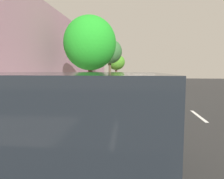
# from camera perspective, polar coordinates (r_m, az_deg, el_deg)

# --- Properties ---
(ground) EXTENTS (64.80, 64.80, 0.00)m
(ground) POSITION_cam_1_polar(r_m,az_deg,el_deg) (14.95, 7.30, -1.94)
(ground) COLOR #292929
(sidewalk) EXTENTS (4.08, 40.50, 0.14)m
(sidewalk) POSITION_cam_1_polar(r_m,az_deg,el_deg) (15.47, -7.55, -1.41)
(sidewalk) COLOR gray
(sidewalk) RESTS_ON ground
(curb_edge) EXTENTS (0.16, 40.50, 0.14)m
(curb_edge) POSITION_cam_1_polar(r_m,az_deg,el_deg) (15.06, 0.27, -1.56)
(curb_edge) COLOR gray
(curb_edge) RESTS_ON ground
(lane_stripe_centre) EXTENTS (0.14, 40.00, 0.01)m
(lane_stripe_centre) POSITION_cam_1_polar(r_m,az_deg,el_deg) (15.42, 17.21, -1.90)
(lane_stripe_centre) COLOR white
(lane_stripe_centre) RESTS_ON ground
(lane_stripe_bike_edge) EXTENTS (0.12, 40.50, 0.01)m
(lane_stripe_bike_edge) POSITION_cam_1_polar(r_m,az_deg,el_deg) (14.95, 5.87, -1.90)
(lane_stripe_bike_edge) COLOR white
(lane_stripe_bike_edge) RESTS_ON ground
(building_facade) EXTENTS (0.50, 40.50, 6.40)m
(building_facade) POSITION_cam_1_polar(r_m,az_deg,el_deg) (16.15, -15.68, 9.85)
(building_facade) COLOR #A17889
(building_facade) RESTS_ON ground
(parked_sedan_red_nearest) EXTENTS (1.84, 4.40, 1.52)m
(parked_sedan_red_nearest) POSITION_cam_1_polar(r_m,az_deg,el_deg) (25.45, 5.84, 2.92)
(parked_sedan_red_nearest) COLOR maroon
(parked_sedan_red_nearest) RESTS_ON ground
(parked_sedan_tan_second) EXTENTS (1.88, 4.42, 1.52)m
(parked_sedan_tan_second) POSITION_cam_1_polar(r_m,az_deg,el_deg) (17.70, 4.45, 1.72)
(parked_sedan_tan_second) COLOR tan
(parked_sedan_tan_second) RESTS_ON ground
(parked_sedan_grey_mid) EXTENTS (1.92, 4.44, 1.52)m
(parked_sedan_grey_mid) POSITION_cam_1_polar(r_m,az_deg,el_deg) (11.30, 3.47, -0.53)
(parked_sedan_grey_mid) COLOR slate
(parked_sedan_grey_mid) RESTS_ON ground
(parked_pickup_black_far) EXTENTS (2.14, 5.35, 1.95)m
(parked_pickup_black_far) POSITION_cam_1_polar(r_m,az_deg,el_deg) (2.84, -7.12, -16.68)
(parked_pickup_black_far) COLOR black
(parked_pickup_black_far) RESTS_ON ground
(bicycle_at_curb) EXTENTS (1.28, 1.24, 0.75)m
(bicycle_at_curb) POSITION_cam_1_polar(r_m,az_deg,el_deg) (7.17, -4.19, -7.27)
(bicycle_at_curb) COLOR black
(bicycle_at_curb) RESTS_ON ground
(cyclist_with_backpack) EXTENTS (0.55, 0.54, 1.77)m
(cyclist_with_backpack) POSITION_cam_1_polar(r_m,az_deg,el_deg) (7.54, -5.10, -1.14)
(cyclist_with_backpack) COLOR #C6B284
(cyclist_with_backpack) RESTS_ON ground
(street_tree_near_cyclist) EXTENTS (2.57, 2.57, 4.11)m
(street_tree_near_cyclist) POSITION_cam_1_polar(r_m,az_deg,el_deg) (29.39, 1.21, 7.85)
(street_tree_near_cyclist) COLOR brown
(street_tree_near_cyclist) RESTS_ON sidewalk
(street_tree_mid_block) EXTENTS (2.77, 2.77, 5.31)m
(street_tree_mid_block) POSITION_cam_1_polar(r_m,az_deg,el_deg) (23.01, -0.61, 10.85)
(street_tree_mid_block) COLOR brown
(street_tree_mid_block) RESTS_ON sidewalk
(street_tree_far_end) EXTENTS (3.52, 3.52, 5.45)m
(street_tree_far_end) POSITION_cam_1_polar(r_m,az_deg,el_deg) (13.75, -6.38, 13.10)
(street_tree_far_end) COLOR #4A3B2C
(street_tree_far_end) RESTS_ON sidewalk
(pedestrian_on_phone) EXTENTS (0.61, 0.28, 1.56)m
(pedestrian_on_phone) POSITION_cam_1_polar(r_m,az_deg,el_deg) (22.14, -3.56, 3.22)
(pedestrian_on_phone) COLOR black
(pedestrian_on_phone) RESTS_ON sidewalk
(fire_hydrant) EXTENTS (0.22, 0.22, 0.84)m
(fire_hydrant) POSITION_cam_1_polar(r_m,az_deg,el_deg) (11.03, -4.68, -1.65)
(fire_hydrant) COLOR red
(fire_hydrant) RESTS_ON sidewalk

